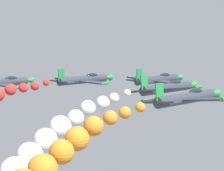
{
  "coord_description": "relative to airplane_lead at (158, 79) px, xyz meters",
  "views": [
    {
      "loc": [
        43.04,
        -46.31,
        104.85
      ],
      "look_at": [
        0.0,
        0.0,
        98.3
      ],
      "focal_mm": 78.73,
      "sensor_mm": 36.0,
      "label": 1
    }
  ],
  "objects": [
    {
      "name": "airplane_lead",
      "position": [
        0.0,
        0.0,
        0.0
      ],
      "size": [
        9.57,
        10.35,
        2.34
      ],
      "rotation": [
        0.0,
        0.05,
        0.0
      ],
      "color": "#333842"
    },
    {
      "name": "airplane_right_outer",
      "position": [
        15.93,
        -16.08,
        0.22
      ],
      "size": [
        9.55,
        10.35,
        2.53
      ],
      "rotation": [
        0.0,
        -0.1,
        0.0
      ],
      "color": "#333842"
    },
    {
      "name": "airplane_left_inner",
      "position": [
        -7.41,
        -7.64,
        0.02
      ],
      "size": [
        9.57,
        10.35,
        2.33
      ],
      "rotation": [
        0.0,
        0.02,
        0.0
      ],
      "color": "#333842"
    },
    {
      "name": "airplane_left_outer",
      "position": [
        -16.65,
        -15.24,
        -0.48
      ],
      "size": [
        9.57,
        10.35,
        2.34
      ],
      "rotation": [
        0.0,
        0.05,
        0.0
      ],
      "color": "#333842"
    },
    {
      "name": "airplane_right_inner",
      "position": [
        8.44,
        -9.05,
        0.1
      ],
      "size": [
        9.53,
        10.35,
        2.66
      ],
      "rotation": [
        0.0,
        -0.13,
        0.0
      ],
      "color": "#333842"
    },
    {
      "name": "smoke_trail_right_outer",
      "position": [
        18.16,
        -35.88,
        -2.62
      ],
      "size": [
        5.15,
        18.46,
        5.89
      ],
      "color": "orange"
    }
  ]
}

